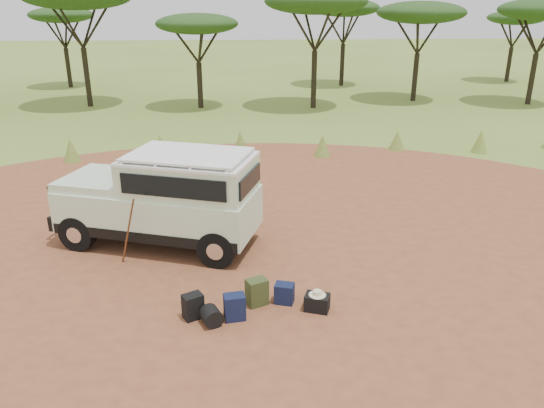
{
  "coord_description": "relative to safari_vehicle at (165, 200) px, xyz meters",
  "views": [
    {
      "loc": [
        -0.14,
        -10.31,
        5.38
      ],
      "look_at": [
        0.64,
        1.02,
        1.0
      ],
      "focal_mm": 35.0,
      "sensor_mm": 36.0,
      "label": 1
    }
  ],
  "objects": [
    {
      "name": "walking_staff",
      "position": [
        -0.67,
        -1.02,
        -0.31
      ],
      "size": [
        0.47,
        0.28,
        1.57
      ],
      "primitive_type": "cylinder",
      "rotation": [
        0.3,
        0.0,
        1.07
      ],
      "color": "brown",
      "rests_on": "ground"
    },
    {
      "name": "duffel_navy",
      "position": [
        2.51,
        -2.8,
        -0.89
      ],
      "size": [
        0.41,
        0.35,
        0.4
      ],
      "primitive_type": "cube",
      "rotation": [
        0.0,
        0.0,
        -0.29
      ],
      "color": "#131F3E",
      "rests_on": "ground"
    },
    {
      "name": "safari_vehicle",
      "position": [
        0.0,
        0.0,
        0.0
      ],
      "size": [
        4.93,
        3.17,
        2.26
      ],
      "rotation": [
        0.0,
        0.0,
        -0.32
      ],
      "color": "silver",
      "rests_on": "ground"
    },
    {
      "name": "backpack_navy",
      "position": [
        1.57,
        -3.29,
        -0.85
      ],
      "size": [
        0.41,
        0.32,
        0.49
      ],
      "primitive_type": "cube",
      "rotation": [
        0.0,
        0.0,
        0.16
      ],
      "color": "#131F3E",
      "rests_on": "ground"
    },
    {
      "name": "stuff_sack",
      "position": [
        1.16,
        -3.43,
        -0.92
      ],
      "size": [
        0.45,
        0.45,
        0.34
      ],
      "primitive_type": "cylinder",
      "rotation": [
        1.57,
        0.0,
        0.4
      ],
      "color": "black",
      "rests_on": "ground"
    },
    {
      "name": "backpack_black",
      "position": [
        0.82,
        -3.2,
        -0.85
      ],
      "size": [
        0.43,
        0.39,
        0.47
      ],
      "primitive_type": "cube",
      "rotation": [
        0.0,
        0.0,
        0.49
      ],
      "color": "black",
      "rests_on": "ground"
    },
    {
      "name": "acacia_treeline",
      "position": [
        2.57,
        18.63,
        3.78
      ],
      "size": [
        46.7,
        13.2,
        6.26
      ],
      "color": "black",
      "rests_on": "ground"
    },
    {
      "name": "safari_hat",
      "position": [
        3.09,
        -3.1,
        -0.74
      ],
      "size": [
        0.32,
        0.32,
        0.09
      ],
      "color": "beige",
      "rests_on": "hard_case"
    },
    {
      "name": "hard_case",
      "position": [
        3.09,
        -3.1,
        -0.93
      ],
      "size": [
        0.53,
        0.45,
        0.32
      ],
      "primitive_type": "cube",
      "rotation": [
        0.0,
        0.0,
        -0.34
      ],
      "color": "black",
      "rests_on": "ground"
    },
    {
      "name": "grass_fringe",
      "position": [
        1.93,
        7.49,
        -0.69
      ],
      "size": [
        36.6,
        1.6,
        0.9
      ],
      "color": "olive",
      "rests_on": "ground"
    },
    {
      "name": "dirt_clearing",
      "position": [
        1.82,
        -1.18,
        -1.09
      ],
      "size": [
        23.0,
        23.0,
        0.01
      ],
      "primitive_type": "cylinder",
      "color": "brown",
      "rests_on": "ground"
    },
    {
      "name": "backpack_olive",
      "position": [
        1.99,
        -2.82,
        -0.83
      ],
      "size": [
        0.46,
        0.41,
        0.52
      ],
      "primitive_type": "cube",
      "rotation": [
        0.0,
        0.0,
        0.44
      ],
      "color": "#3A4720",
      "rests_on": "ground"
    },
    {
      "name": "ground",
      "position": [
        1.82,
        -1.18,
        -1.09
      ],
      "size": [
        140.0,
        140.0,
        0.0
      ],
      "primitive_type": "plane",
      "color": "olive",
      "rests_on": "ground"
    }
  ]
}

